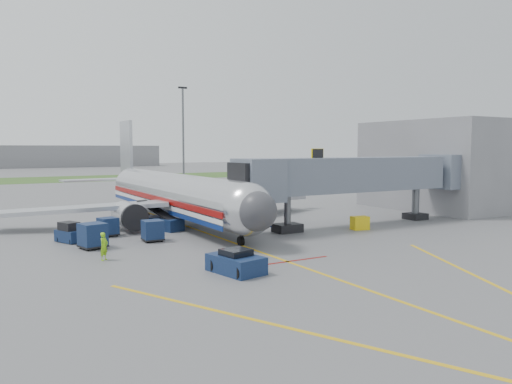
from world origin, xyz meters
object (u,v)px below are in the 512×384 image
pushback_tug (236,263)px  baggage_tug (69,233)px  ramp_worker (104,246)px  airliner (174,194)px  belt_loader (162,223)px

pushback_tug → baggage_tug: (-6.43, 14.17, 0.11)m
pushback_tug → ramp_worker: 8.85m
baggage_tug → pushback_tug: bearing=-65.6°
baggage_tug → ramp_worker: bearing=-83.7°
airliner → pushback_tug: airliner is taller
pushback_tug → belt_loader: bearing=84.9°
pushback_tug → baggage_tug: 15.56m
airliner → belt_loader: 4.90m
airliner → ramp_worker: size_ratio=20.51×
pushback_tug → ramp_worker: bearing=129.4°
airliner → belt_loader: airliner is taller
airliner → baggage_tug: airliner is taller
belt_loader → ramp_worker: (-7.09, -9.56, 0.28)m
belt_loader → pushback_tug: bearing=-95.1°
belt_loader → airliner: bearing=55.5°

